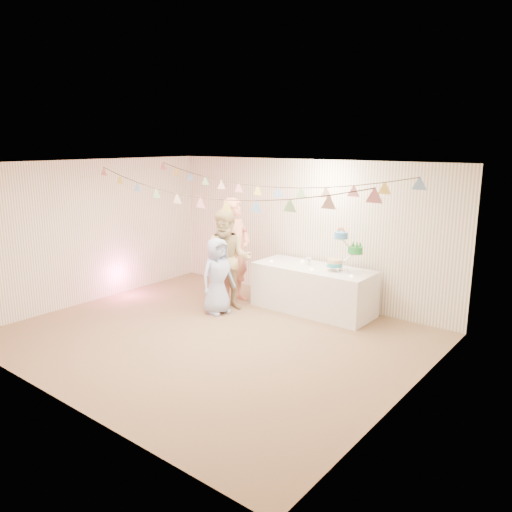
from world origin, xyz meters
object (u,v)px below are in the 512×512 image
Objects in this scene: table at (313,289)px; person_child at (218,276)px; person_adult_a at (235,251)px; person_adult_b at (228,260)px; cake_stand at (344,254)px.

person_child reaches higher than table.
person_adult_b is at bearing -162.29° from person_adult_a.
person_child is (-1.23, -1.12, 0.27)m from table.
person_adult_a is at bearing -166.13° from cake_stand.
table is at bearing -76.82° from person_adult_a.
person_adult_b is (-1.25, -0.83, 0.49)m from table.
person_child is (0.18, -0.68, -0.30)m from person_adult_a.
table is 3.09× the size of cake_stand.
table is at bearing -37.84° from person_child.
cake_stand reaches higher than person_child.
person_adult_b is at bearing 14.20° from person_child.
person_adult_a is at bearing 24.53° from person_child.
person_adult_a reaches higher than cake_stand.
person_adult_b is at bearing -153.97° from cake_stand.
person_adult_b is (-1.80, -0.88, -0.21)m from cake_stand.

